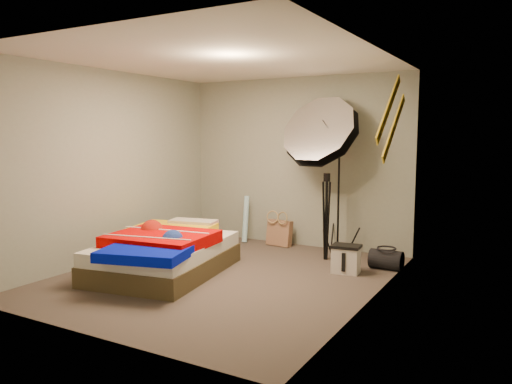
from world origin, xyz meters
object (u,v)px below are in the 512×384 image
Objects in this scene: wrapping_roll at (246,219)px; photo_umbrella at (323,135)px; camera_case at (346,260)px; bed at (165,252)px; duffel_bag at (386,260)px; camera_tripod at (326,210)px; tote_bag at (279,233)px.

wrapping_roll is 0.31× the size of photo_umbrella.
bed is (-1.90, -1.09, 0.11)m from camera_case.
camera_tripod reaches higher than duffel_bag.
bed is 2.65m from photo_umbrella.
wrapping_roll is 1.59m from camera_tripod.
photo_umbrella reaches higher than wrapping_roll.
photo_umbrella reaches higher than bed.
tote_bag is 0.98× the size of duffel_bag.
wrapping_roll reaches higher than duffel_bag.
bed is 1.79× the size of camera_tripod.
camera_case is 0.55m from duffel_bag.
tote_bag is at bearing 168.71° from photo_umbrella.
camera_tripod is (0.92, -0.44, 0.47)m from tote_bag.
wrapping_roll reaches higher than tote_bag.
camera_tripod is (-0.83, 0.08, 0.54)m from duffel_bag.
camera_tripod is (0.19, -0.30, -0.99)m from photo_umbrella.
camera_case is 0.79× the size of duffel_bag.
bed is (0.06, -2.01, -0.09)m from wrapping_roll.
camera_case is (1.95, -0.92, -0.20)m from wrapping_roll.
tote_bag is 1.64m from photo_umbrella.
wrapping_roll reaches higher than bed.
bed reaches higher than tote_bag.
tote_bag is 1.12m from camera_tripod.
wrapping_roll reaches higher than camera_case.
photo_umbrella is at bearing 124.35° from camera_case.
bed is at bearing -99.24° from tote_bag.
camera_tripod is at bearing -16.18° from wrapping_roll.
photo_umbrella is (-0.64, 0.78, 1.50)m from camera_case.
wrapping_roll is 0.62× the size of camera_tripod.
photo_umbrella is 1.06m from camera_tripod.
wrapping_roll is 2.17m from camera_case.
camera_case is at bearing -25.17° from wrapping_roll.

